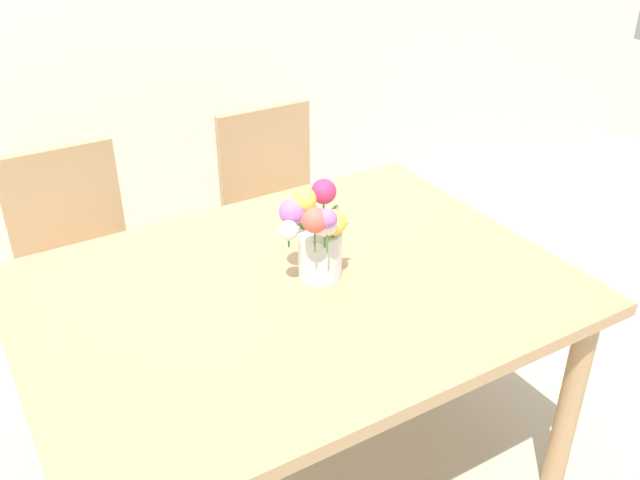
% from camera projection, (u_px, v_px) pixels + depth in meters
% --- Properties ---
extents(ground_plane, '(12.00, 12.00, 0.00)m').
position_uv_depth(ground_plane, '(299.00, 469.00, 2.37)').
color(ground_plane, '#B7AD99').
extents(dining_table, '(1.53, 1.13, 0.74)m').
position_uv_depth(dining_table, '(295.00, 309.00, 2.04)').
color(dining_table, tan).
rests_on(dining_table, ground_plane).
extents(chair_left, '(0.42, 0.42, 0.90)m').
position_uv_depth(chair_left, '(78.00, 253.00, 2.60)').
color(chair_left, tan).
rests_on(chair_left, ground_plane).
extents(chair_right, '(0.42, 0.42, 0.90)m').
position_uv_depth(chair_right, '(278.00, 201.00, 2.97)').
color(chair_right, tan).
rests_on(chair_right, ground_plane).
extents(flower_vase, '(0.24, 0.23, 0.28)m').
position_uv_depth(flower_vase, '(317.00, 233.00, 1.96)').
color(flower_vase, silver).
rests_on(flower_vase, dining_table).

